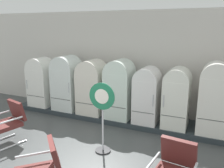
{
  "coord_description": "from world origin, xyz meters",
  "views": [
    {
      "loc": [
        2.38,
        -2.58,
        2.51
      ],
      "look_at": [
        0.01,
        2.75,
        1.07
      ],
      "focal_mm": 37.47,
      "sensor_mm": 36.0,
      "label": 1
    }
  ],
  "objects_px": {
    "refrigerator_0": "(41,81)",
    "sign_stand": "(102,116)",
    "refrigerator_5": "(177,96)",
    "refrigerator_6": "(215,96)",
    "refrigerator_1": "(67,81)",
    "refrigerator_3": "(119,87)",
    "refrigerator_2": "(92,86)",
    "refrigerator_4": "(147,94)",
    "armchair_left": "(9,121)"
  },
  "relations": [
    {
      "from": "refrigerator_0",
      "to": "refrigerator_2",
      "type": "relative_size",
      "value": 0.98
    },
    {
      "from": "refrigerator_0",
      "to": "sign_stand",
      "type": "bearing_deg",
      "value": -28.66
    },
    {
      "from": "refrigerator_1",
      "to": "armchair_left",
      "type": "distance_m",
      "value": 2.11
    },
    {
      "from": "refrigerator_2",
      "to": "refrigerator_5",
      "type": "relative_size",
      "value": 1.04
    },
    {
      "from": "refrigerator_4",
      "to": "armchair_left",
      "type": "bearing_deg",
      "value": -141.32
    },
    {
      "from": "refrigerator_4",
      "to": "refrigerator_0",
      "type": "bearing_deg",
      "value": -179.73
    },
    {
      "from": "sign_stand",
      "to": "refrigerator_4",
      "type": "bearing_deg",
      "value": 73.75
    },
    {
      "from": "refrigerator_2",
      "to": "sign_stand",
      "type": "xyz_separation_m",
      "value": [
        1.12,
        -1.61,
        -0.14
      ]
    },
    {
      "from": "refrigerator_4",
      "to": "refrigerator_6",
      "type": "height_order",
      "value": "refrigerator_6"
    },
    {
      "from": "refrigerator_0",
      "to": "armchair_left",
      "type": "relative_size",
      "value": 1.62
    },
    {
      "from": "armchair_left",
      "to": "sign_stand",
      "type": "relative_size",
      "value": 0.63
    },
    {
      "from": "refrigerator_2",
      "to": "sign_stand",
      "type": "bearing_deg",
      "value": -55.36
    },
    {
      "from": "refrigerator_0",
      "to": "refrigerator_3",
      "type": "height_order",
      "value": "refrigerator_3"
    },
    {
      "from": "refrigerator_3",
      "to": "armchair_left",
      "type": "bearing_deg",
      "value": -130.72
    },
    {
      "from": "refrigerator_3",
      "to": "refrigerator_4",
      "type": "relative_size",
      "value": 1.1
    },
    {
      "from": "refrigerator_4",
      "to": "refrigerator_1",
      "type": "bearing_deg",
      "value": 179.2
    },
    {
      "from": "refrigerator_1",
      "to": "refrigerator_4",
      "type": "xyz_separation_m",
      "value": [
        2.41,
        -0.03,
        -0.08
      ]
    },
    {
      "from": "refrigerator_0",
      "to": "armchair_left",
      "type": "xyz_separation_m",
      "value": [
        0.79,
        -2.01,
        -0.4
      ]
    },
    {
      "from": "refrigerator_6",
      "to": "refrigerator_5",
      "type": "bearing_deg",
      "value": 178.62
    },
    {
      "from": "refrigerator_1",
      "to": "refrigerator_0",
      "type": "bearing_deg",
      "value": -176.92
    },
    {
      "from": "refrigerator_4",
      "to": "sign_stand",
      "type": "bearing_deg",
      "value": -106.25
    },
    {
      "from": "armchair_left",
      "to": "sign_stand",
      "type": "bearing_deg",
      "value": 12.16
    },
    {
      "from": "refrigerator_2",
      "to": "refrigerator_5",
      "type": "bearing_deg",
      "value": 0.08
    },
    {
      "from": "refrigerator_0",
      "to": "refrigerator_5",
      "type": "height_order",
      "value": "refrigerator_0"
    },
    {
      "from": "refrigerator_3",
      "to": "refrigerator_5",
      "type": "height_order",
      "value": "refrigerator_3"
    },
    {
      "from": "refrigerator_1",
      "to": "refrigerator_5",
      "type": "relative_size",
      "value": 1.08
    },
    {
      "from": "refrigerator_0",
      "to": "armchair_left",
      "type": "bearing_deg",
      "value": -68.48
    },
    {
      "from": "refrigerator_0",
      "to": "sign_stand",
      "type": "relative_size",
      "value": 1.01
    },
    {
      "from": "refrigerator_5",
      "to": "sign_stand",
      "type": "bearing_deg",
      "value": -126.17
    },
    {
      "from": "refrigerator_3",
      "to": "refrigerator_6",
      "type": "relative_size",
      "value": 0.95
    },
    {
      "from": "refrigerator_4",
      "to": "armchair_left",
      "type": "xyz_separation_m",
      "value": [
        -2.53,
        -2.03,
        -0.38
      ]
    },
    {
      "from": "refrigerator_0",
      "to": "sign_stand",
      "type": "xyz_separation_m",
      "value": [
        2.86,
        -1.57,
        -0.13
      ]
    },
    {
      "from": "refrigerator_1",
      "to": "refrigerator_6",
      "type": "relative_size",
      "value": 0.96
    },
    {
      "from": "refrigerator_6",
      "to": "armchair_left",
      "type": "relative_size",
      "value": 1.79
    },
    {
      "from": "refrigerator_1",
      "to": "refrigerator_3",
      "type": "xyz_separation_m",
      "value": [
        1.66,
        0.0,
        -0.0
      ]
    },
    {
      "from": "refrigerator_0",
      "to": "refrigerator_6",
      "type": "relative_size",
      "value": 0.9
    },
    {
      "from": "refrigerator_1",
      "to": "refrigerator_2",
      "type": "height_order",
      "value": "refrigerator_1"
    },
    {
      "from": "refrigerator_5",
      "to": "refrigerator_6",
      "type": "relative_size",
      "value": 0.89
    },
    {
      "from": "refrigerator_1",
      "to": "refrigerator_5",
      "type": "xyz_separation_m",
      "value": [
        3.13,
        0.0,
        -0.06
      ]
    },
    {
      "from": "refrigerator_5",
      "to": "armchair_left",
      "type": "distance_m",
      "value": 3.87
    },
    {
      "from": "refrigerator_0",
      "to": "refrigerator_6",
      "type": "distance_m",
      "value": 4.87
    },
    {
      "from": "refrigerator_5",
      "to": "refrigerator_4",
      "type": "bearing_deg",
      "value": -177.07
    },
    {
      "from": "sign_stand",
      "to": "refrigerator_1",
      "type": "bearing_deg",
      "value": 140.38
    },
    {
      "from": "refrigerator_0",
      "to": "refrigerator_2",
      "type": "bearing_deg",
      "value": 1.62
    },
    {
      "from": "refrigerator_1",
      "to": "armchair_left",
      "type": "relative_size",
      "value": 1.72
    },
    {
      "from": "refrigerator_5",
      "to": "refrigerator_3",
      "type": "bearing_deg",
      "value": -179.98
    },
    {
      "from": "refrigerator_1",
      "to": "refrigerator_3",
      "type": "bearing_deg",
      "value": 0.09
    },
    {
      "from": "refrigerator_5",
      "to": "sign_stand",
      "type": "height_order",
      "value": "refrigerator_5"
    },
    {
      "from": "refrigerator_0",
      "to": "refrigerator_4",
      "type": "relative_size",
      "value": 1.04
    },
    {
      "from": "refrigerator_0",
      "to": "refrigerator_6",
      "type": "bearing_deg",
      "value": 0.38
    }
  ]
}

